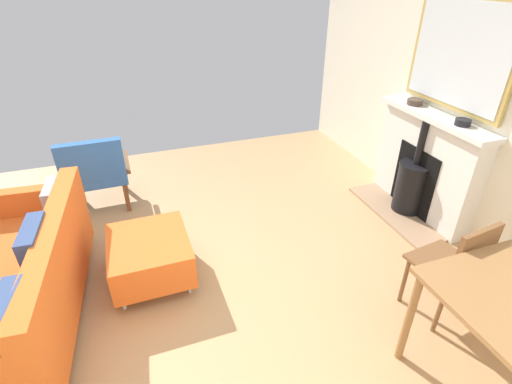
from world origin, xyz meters
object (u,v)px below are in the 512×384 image
Objects in this scene: mantel_bowl_far at (463,122)px; dining_chair_near_fireplace at (457,264)px; sofa at (19,285)px; armchair_accent at (95,170)px; fireplace at (422,170)px; mantel_bowl_near at (415,101)px; ottoman at (150,255)px.

mantel_bowl_far is 0.16× the size of dining_chair_near_fireplace.
sofa is 1.51m from armchair_accent.
fireplace is 3.30m from armchair_accent.
dining_chair_near_fireplace is at bearing 63.37° from mantel_bowl_near.
mantel_bowl_near is 0.62m from mantel_bowl_far.
mantel_bowl_far is 0.07× the size of sofa.
mantel_bowl_near reaches higher than armchair_accent.
mantel_bowl_far is at bearing 155.57° from armchair_accent.
mantel_bowl_near reaches higher than ottoman.
dining_chair_near_fireplace reaches higher than ottoman.
ottoman is 2.26m from dining_chair_near_fireplace.
dining_chair_near_fireplace reaches higher than armchair_accent.
ottoman is at bearing -169.02° from sofa.
mantel_bowl_far reaches higher than fireplace.
mantel_bowl_near is 0.08× the size of sofa.
mantel_bowl_far reaches higher than ottoman.
armchair_accent reaches higher than ottoman.
ottoman is (-0.88, -0.17, -0.12)m from sofa.
armchair_accent is at bearing -109.17° from sofa.
sofa is 2.66× the size of ottoman.
fireplace is 1.47m from dining_chair_near_fireplace.
fireplace is at bearing -121.57° from dining_chair_near_fireplace.
fireplace is 3.62m from sofa.
sofa is (3.62, 0.62, -0.73)m from mantel_bowl_near.
mantel_bowl_far is at bearing 90.00° from mantel_bowl_near.
mantel_bowl_near is at bearing 165.56° from armchair_accent.
sofa is at bearing 4.83° from fireplace.
fireplace is 2.73m from ottoman.
mantel_bowl_near is at bearing -116.63° from dining_chair_near_fireplace.
armchair_accent is (-0.50, -1.42, 0.11)m from sofa.
armchair_accent is 3.33m from dining_chair_near_fireplace.
ottoman is 0.82× the size of armchair_accent.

